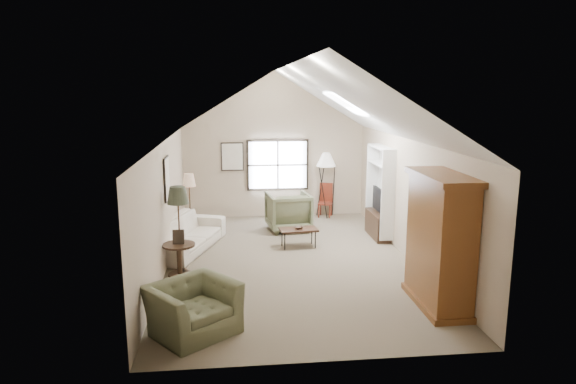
{
  "coord_description": "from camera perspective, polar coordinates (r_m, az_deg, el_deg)",
  "views": [
    {
      "loc": [
        -1.14,
        -10.09,
        3.53
      ],
      "look_at": [
        0.0,
        0.4,
        1.4
      ],
      "focal_mm": 32.0,
      "sensor_mm": 36.0,
      "label": 1
    }
  ],
  "objects": [
    {
      "name": "skylight",
      "position": [
        11.26,
        6.41,
        9.77
      ],
      "size": [
        0.8,
        1.2,
        0.52
      ],
      "primitive_type": null,
      "color": "white",
      "rests_on": "room_shell"
    },
    {
      "name": "coffee_table",
      "position": [
        11.65,
        1.18,
        -5.11
      ],
      "size": [
        0.88,
        0.54,
        0.43
      ],
      "primitive_type": "cube",
      "rotation": [
        0.0,
        0.0,
        0.09
      ],
      "color": "#3D2419",
      "rests_on": "ground"
    },
    {
      "name": "tv_alcove",
      "position": [
        12.43,
        10.18,
        0.19
      ],
      "size": [
        0.32,
        1.3,
        2.1
      ],
      "primitive_type": "cube",
      "color": "white",
      "rests_on": "ground"
    },
    {
      "name": "armoire",
      "position": [
        8.72,
        16.53,
        -5.25
      ],
      "size": [
        0.6,
        1.5,
        2.2
      ],
      "primitive_type": "cube",
      "color": "brown",
      "rests_on": "ground"
    },
    {
      "name": "armchair_far",
      "position": [
        12.98,
        0.04,
        -2.17
      ],
      "size": [
        1.15,
        1.18,
        0.96
      ],
      "primitive_type": "imported",
      "rotation": [
        0.0,
        0.0,
        3.27
      ],
      "color": "#5A5F42",
      "rests_on": "ground"
    },
    {
      "name": "tv_panel",
      "position": [
        12.47,
        10.06,
        -0.85
      ],
      "size": [
        0.05,
        0.9,
        0.55
      ],
      "primitive_type": "cube",
      "color": "black",
      "rests_on": "media_console"
    },
    {
      "name": "wall_art",
      "position": [
        12.18,
        -9.63,
        2.75
      ],
      "size": [
        1.97,
        3.71,
        0.88
      ],
      "color": "black",
      "rests_on": "room_shell"
    },
    {
      "name": "room_shell",
      "position": [
        10.16,
        0.25,
        9.6
      ],
      "size": [
        5.01,
        8.01,
        4.0
      ],
      "color": "#6E634F",
      "rests_on": "ground"
    },
    {
      "name": "bowl",
      "position": [
        11.59,
        1.18,
        -3.98
      ],
      "size": [
        0.22,
        0.22,
        0.05
      ],
      "primitive_type": "imported",
      "rotation": [
        0.0,
        0.0,
        0.09
      ],
      "color": "#372516",
      "rests_on": "coffee_table"
    },
    {
      "name": "media_console",
      "position": [
        12.61,
        9.96,
        -3.6
      ],
      "size": [
        0.34,
        1.18,
        0.6
      ],
      "primitive_type": "cube",
      "color": "#382316",
      "rests_on": "ground"
    },
    {
      "name": "side_chair",
      "position": [
        14.35,
        4.15,
        -0.93
      ],
      "size": [
        0.47,
        0.47,
        0.94
      ],
      "primitive_type": "cube",
      "rotation": [
        0.0,
        0.0,
        -0.34
      ],
      "color": "maroon",
      "rests_on": "ground"
    },
    {
      "name": "side_table",
      "position": [
        10.14,
        -11.98,
        -7.36
      ],
      "size": [
        0.79,
        0.79,
        0.62
      ],
      "primitive_type": "cylinder",
      "rotation": [
        0.0,
        0.0,
        -0.33
      ],
      "color": "#342515",
      "rests_on": "ground"
    },
    {
      "name": "sofa",
      "position": [
        11.64,
        -11.22,
        -4.59
      ],
      "size": [
        1.72,
        2.67,
        0.73
      ],
      "primitive_type": "imported",
      "rotation": [
        0.0,
        0.0,
        1.24
      ],
      "color": "beige",
      "rests_on": "ground"
    },
    {
      "name": "window",
      "position": [
        14.26,
        -1.15,
        3.02
      ],
      "size": [
        1.72,
        0.08,
        1.42
      ],
      "primitive_type": "cube",
      "color": "black",
      "rests_on": "room_shell"
    },
    {
      "name": "dark_lamp",
      "position": [
        10.17,
        -12.0,
        -4.03
      ],
      "size": [
        0.53,
        0.53,
        1.73
      ],
      "primitive_type": null,
      "rotation": [
        0.0,
        0.0,
        -0.33
      ],
      "color": "#272B1F",
      "rests_on": "ground"
    },
    {
      "name": "tan_lamp",
      "position": [
        12.7,
        -10.84,
        -1.3
      ],
      "size": [
        0.39,
        0.39,
        1.56
      ],
      "primitive_type": null,
      "rotation": [
        0.0,
        0.0,
        -0.33
      ],
      "color": "tan",
      "rests_on": "ground"
    },
    {
      "name": "tripod_lamp",
      "position": [
        14.26,
        4.22,
        0.83
      ],
      "size": [
        0.68,
        0.68,
        1.83
      ],
      "primitive_type": null,
      "rotation": [
        0.0,
        0.0,
        -0.36
      ],
      "color": "white",
      "rests_on": "ground"
    },
    {
      "name": "armchair_near",
      "position": [
        7.8,
        -10.53,
        -12.62
      ],
      "size": [
        1.55,
        1.52,
        0.76
      ],
      "primitive_type": "imported",
      "rotation": [
        0.0,
        0.0,
        0.67
      ],
      "color": "#555E41",
      "rests_on": "ground"
    }
  ]
}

